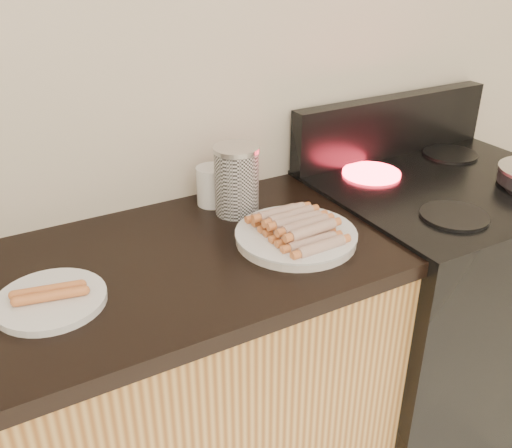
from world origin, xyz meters
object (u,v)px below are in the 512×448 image
mug (212,186)px  canister (237,180)px  main_plate (296,237)px  stove (430,306)px  side_plate (51,300)px

mug → canister: bearing=-67.7°
canister → mug: canister is taller
main_plate → stove: bearing=5.2°
canister → mug: size_ratio=1.72×
stove → main_plate: 0.75m
stove → side_plate: side_plate is taller
main_plate → side_plate: size_ratio=1.31×
stove → main_plate: size_ratio=3.03×
stove → mug: size_ratio=8.27×
side_plate → canister: bearing=19.4°
stove → canister: size_ratio=4.80×
stove → side_plate: size_ratio=3.98×
main_plate → side_plate: (-0.59, 0.03, -0.00)m
main_plate → canister: size_ratio=1.58×
stove → side_plate: 1.27m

